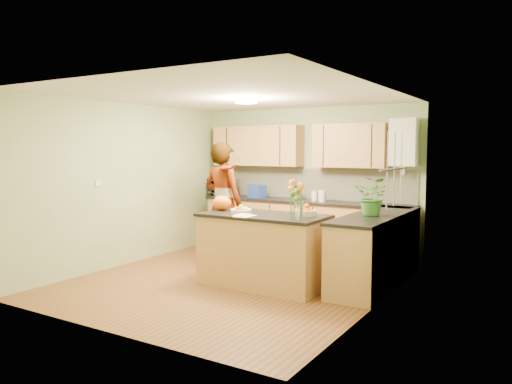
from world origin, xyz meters
The scene contains 28 objects.
floor centered at (0.00, 0.00, 0.00)m, with size 4.50×4.50×0.00m, color brown.
ceiling centered at (0.00, 0.00, 2.50)m, with size 4.00×4.50×0.02m, color silver.
wall_back centered at (0.00, 2.25, 1.25)m, with size 4.00×0.02×2.50m, color #89A173.
wall_front centered at (0.00, -2.25, 1.25)m, with size 4.00×0.02×2.50m, color #89A173.
wall_left centered at (-2.00, 0.00, 1.25)m, with size 0.02×4.50×2.50m, color #89A173.
wall_right centered at (2.00, 0.00, 1.25)m, with size 0.02×4.50×2.50m, color #89A173.
back_counter centered at (0.10, 1.95, 0.47)m, with size 3.64×0.62×0.94m.
right_counter centered at (1.70, 0.85, 0.47)m, with size 0.62×2.24×0.94m.
splashback centered at (0.10, 2.23, 1.20)m, with size 3.60×0.02×0.52m, color beige.
upper_cabinets centered at (-0.18, 2.08, 1.85)m, with size 3.20×0.34×0.70m.
boiler centered at (1.70, 2.09, 1.90)m, with size 0.40×0.30×0.86m.
window_right centered at (1.99, 0.60, 1.55)m, with size 0.01×1.30×1.05m.
light_switch centered at (-1.99, -0.60, 1.30)m, with size 0.02×0.09×0.09m, color white.
ceiling_lamp centered at (0.00, 0.30, 2.46)m, with size 0.30×0.30×0.07m.
peninsula_island centered at (0.45, 0.00, 0.48)m, with size 1.66×0.85×0.95m.
fruit_dish centered at (0.10, 0.00, 0.99)m, with size 0.28×0.28×0.10m.
orange_bowl centered at (1.00, 0.15, 1.01)m, with size 0.25×0.25×0.15m.
flower_vase centered at (1.05, -0.18, 1.30)m, with size 0.28×0.28×0.52m.
orange_bag centered at (-0.25, 0.05, 1.05)m, with size 0.27×0.23×0.20m, color orange.
papers centered at (0.35, -0.30, 0.95)m, with size 0.20×0.28×0.01m, color white.
violinist centered at (-0.71, 0.74, 0.95)m, with size 0.69×0.46×1.90m, color tan.
violin centered at (-0.51, 0.52, 1.52)m, with size 0.67×0.27×0.13m, color #491704, non-canonical shape.
microwave centered at (-1.58, 1.96, 1.10)m, with size 0.56×0.38×0.31m, color white.
blue_box centered at (-0.82, 1.93, 1.05)m, with size 0.28×0.21×0.23m, color navy.
kettle centered at (-0.06, 1.93, 1.05)m, with size 0.15×0.15×0.28m.
jar_cream centered at (0.29, 1.96, 1.02)m, with size 0.11×0.11×0.16m, color beige.
jar_white centered at (0.45, 1.89, 1.03)m, with size 0.12×0.12×0.19m, color white.
potted_plant centered at (1.70, 0.68, 1.19)m, with size 0.45×0.39×0.50m, color #357727.
Camera 1 is at (3.75, -5.56, 1.80)m, focal length 35.00 mm.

